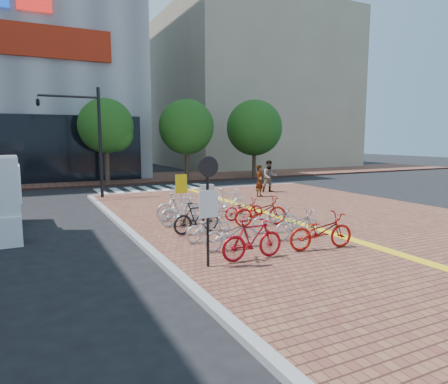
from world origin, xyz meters
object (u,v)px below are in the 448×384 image
bike_1 (231,233)px  bike_9 (261,211)px  bike_10 (244,209)px  bike_4 (181,211)px  bike_11 (228,202)px  traffic_light_pole (72,122)px  bike_7 (297,224)px  bike_3 (197,217)px  bike_5 (179,207)px  bike_2 (208,227)px  pedestrian_b (270,176)px  notice_sign (208,198)px  utility_box (207,198)px  bike_0 (253,239)px  bike_6 (321,231)px  bike_8 (275,219)px  yellow_sign (181,188)px  pedestrian_a (260,181)px

bike_1 → bike_9: 3.34m
bike_10 → bike_4: bearing=90.7°
bike_1 → bike_11: bearing=-30.6°
bike_10 → traffic_light_pole: traffic_light_pole is taller
bike_7 → bike_3: bearing=47.1°
bike_4 → bike_5: bearing=-24.4°
bike_2 → bike_11: size_ratio=0.86×
bike_2 → bike_3: (0.06, 1.10, 0.10)m
bike_5 → pedestrian_b: 9.45m
bike_9 → notice_sign: notice_sign is taller
bike_1 → bike_3: size_ratio=0.99×
bike_5 → utility_box: size_ratio=1.50×
bike_10 → bike_11: size_ratio=0.83×
utility_box → notice_sign: (-2.97, -6.79, 1.13)m
bike_0 → bike_7: size_ratio=1.03×
bike_6 → bike_11: bike_11 is taller
bike_1 → bike_9: (2.41, 2.31, 0.07)m
bike_2 → bike_4: (0.02, 2.46, 0.09)m
pedestrian_b → notice_sign: notice_sign is taller
bike_8 → utility_box: 4.47m
bike_8 → bike_9: bike_9 is taller
bike_5 → pedestrian_b: (7.68, 5.50, 0.40)m
bike_3 → bike_4: 1.37m
bike_2 → traffic_light_pole: traffic_light_pole is taller
bike_3 → bike_6: bearing=-153.2°
utility_box → traffic_light_pole: (-4.66, 6.60, 3.42)m
pedestrian_b → utility_box: pedestrian_b is taller
yellow_sign → bike_4: bearing=-110.2°
bike_3 → bike_9: 2.53m
bike_8 → pedestrian_a: pedestrian_a is taller
bike_6 → notice_sign: (-3.56, -0.03, 1.20)m
bike_5 → pedestrian_a: 7.44m
bike_11 → bike_1: bearing=149.2°
bike_2 → yellow_sign: (0.54, 3.88, 0.77)m
pedestrian_b → yellow_sign: bearing=-130.4°
bike_8 → bike_11: size_ratio=0.89×
bike_2 → pedestrian_a: bearing=-52.4°
pedestrian_b → bike_2: bearing=-116.0°
bike_6 → yellow_sign: 6.54m
bike_9 → utility_box: bearing=20.6°
bike_10 → yellow_sign: (-2.02, 1.55, 0.78)m
bike_9 → bike_8: bearing=-176.4°
bike_7 → bike_9: size_ratio=0.87×
bike_3 → bike_4: (-0.05, 1.37, -0.01)m
bike_7 → traffic_light_pole: 13.67m
bike_2 → bike_10: bike_2 is taller
bike_7 → utility_box: utility_box is taller
bike_4 → yellow_sign: yellow_sign is taller
bike_1 → yellow_sign: size_ratio=1.01×
bike_1 → bike_6: bike_6 is taller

